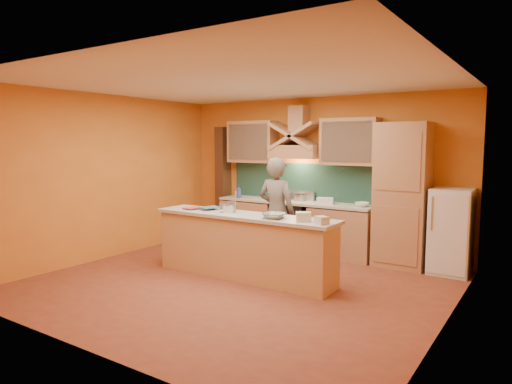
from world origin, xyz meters
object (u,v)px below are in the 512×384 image
Objects in this scene: person at (277,212)px; mixing_bowl at (274,216)px; kitchen_scale at (229,209)px; stove at (294,226)px; fridge at (451,231)px.

mixing_bowl is at bearing 120.41° from person.
stove is at bearing 83.15° from kitchen_scale.
fridge reaches higher than kitchen_scale.
fridge is at bearing 29.59° from kitchen_scale.
kitchen_scale is (-0.06, -1.90, 0.55)m from stove.
fridge is at bearing -154.23° from person.
kitchen_scale is (-0.34, -0.81, 0.12)m from person.
stove is 1.98m from kitchen_scale.
fridge is 3.37m from kitchen_scale.
mixing_bowl is (0.77, -1.99, 0.53)m from stove.
kitchen_scale reaches higher than mixing_bowl.
stove is 2.20m from mixing_bowl.
fridge reaches higher than mixing_bowl.
kitchen_scale is at bearing 173.89° from mixing_bowl.
mixing_bowl is at bearing -134.03° from fridge.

